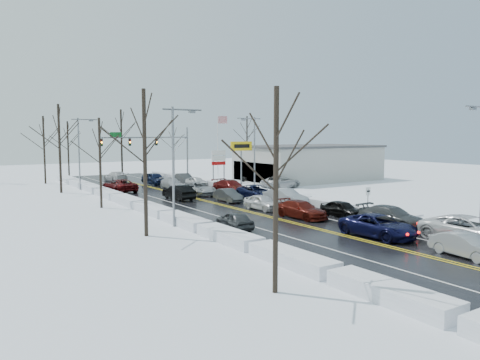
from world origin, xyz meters
TOP-DOWN VIEW (x-y plane):
  - ground at (0.00, 0.00)m, footprint 160.00×160.00m
  - road_surface at (0.00, 2.00)m, footprint 14.00×84.00m
  - snow_bank_left at (-7.60, 2.00)m, footprint 1.59×72.00m
  - snow_bank_right at (7.60, 2.00)m, footprint 1.59×72.00m
  - traffic_signal_mast at (3.45, 27.99)m, footprint 13.28×0.39m
  - tires_plus_sign at (10.50, 15.99)m, footprint 3.20×0.34m
  - used_vehicles_sign at (10.50, 22.00)m, footprint 2.20×0.22m
  - speed_limit_sign at (8.20, -8.00)m, footprint 0.55×0.09m
  - flagpole at (15.17, 30.00)m, footprint 1.87×1.20m
  - dealership_building at (23.98, 18.00)m, footprint 20.40×12.40m
  - streetlight_ne at (8.30, 10.00)m, footprint 3.20×0.25m
  - streetlight_sw at (-8.30, -4.00)m, footprint 3.20×0.25m
  - streetlight_nw at (-8.30, 24.00)m, footprint 3.20×0.25m
  - tree_left_a at (-11.00, -20.00)m, footprint 3.60×3.60m
  - tree_left_b at (-11.50, -6.00)m, footprint 4.00×4.00m
  - tree_left_c at (-10.50, 8.00)m, footprint 3.40×3.40m
  - tree_left_d at (-11.20, 22.00)m, footprint 4.20×4.20m
  - tree_left_e at (-10.80, 34.00)m, footprint 3.80×3.80m
  - tree_far_b at (-6.00, 41.00)m, footprint 3.60×3.60m
  - tree_far_c at (2.00, 39.00)m, footprint 4.40×4.40m
  - tree_far_d at (12.00, 40.50)m, footprint 3.40×3.40m
  - tree_far_e at (28.00, 41.00)m, footprint 4.20×4.20m
  - queued_car_1 at (1.68, -21.13)m, footprint 1.85×4.29m
  - queued_car_2 at (1.63, -14.87)m, footprint 2.78×5.64m
  - queued_car_3 at (1.91, -6.46)m, footprint 2.43×5.13m
  - queued_car_4 at (1.64, -1.28)m, footprint 1.91×4.23m
  - queued_car_5 at (1.70, 4.90)m, footprint 1.50×4.08m
  - queued_car_6 at (1.55, 11.42)m, footprint 2.98×5.56m
  - queued_car_7 at (1.72, 18.84)m, footprint 2.01×4.68m
  - queued_car_8 at (1.57, 24.08)m, footprint 2.55×5.23m
  - queued_car_10 at (5.30, -19.15)m, footprint 3.43×6.42m
  - queued_car_11 at (5.26, -12.99)m, footprint 2.62×5.55m
  - queued_car_12 at (5.17, -7.96)m, footprint 1.93×4.20m
  - queued_car_13 at (5.14, -0.27)m, footprint 2.20×5.15m
  - queued_car_14 at (5.31, 4.92)m, footprint 2.87×5.65m
  - queued_car_15 at (5.44, 10.45)m, footprint 2.57×5.68m
  - queued_car_16 at (5.29, 18.82)m, footprint 1.86×4.07m
  - queued_car_17 at (5.41, 22.86)m, footprint 1.92×4.65m
  - oncoming_car_0 at (-1.86, 9.23)m, footprint 1.87×4.83m
  - oncoming_car_1 at (-5.06, 19.07)m, footprint 3.24×5.88m
  - oncoming_car_2 at (-1.58, 31.30)m, footprint 2.53×5.37m
  - oncoming_car_3 at (-5.18, -7.33)m, footprint 2.00×4.10m
  - parked_car_0 at (13.88, 11.71)m, footprint 5.94×3.34m
  - parked_car_1 at (16.85, 15.77)m, footprint 2.48×5.67m
  - parked_car_2 at (14.84, 22.03)m, footprint 1.98×4.55m

SIDE VIEW (x-z plane):
  - ground at x=0.00m, z-range 0.00..0.00m
  - snow_bank_left at x=-7.60m, z-range -0.36..0.36m
  - snow_bank_right at x=7.60m, z-range -0.36..0.36m
  - queued_car_1 at x=1.68m, z-range -0.69..0.69m
  - queued_car_2 at x=1.63m, z-range -0.77..0.77m
  - queued_car_3 at x=1.91m, z-range -0.72..0.72m
  - queued_car_4 at x=1.64m, z-range -0.71..0.71m
  - queued_car_5 at x=1.70m, z-range -0.67..0.67m
  - queued_car_6 at x=1.55m, z-range -0.74..0.74m
  - queued_car_7 at x=1.72m, z-range -0.67..0.67m
  - queued_car_8 at x=1.57m, z-range -0.86..0.86m
  - queued_car_10 at x=5.30m, z-range -0.86..0.86m
  - queued_car_11 at x=5.26m, z-range -0.78..0.78m
  - queued_car_12 at x=5.17m, z-range -0.70..0.70m
  - queued_car_13 at x=5.14m, z-range -0.83..0.83m
  - queued_car_14 at x=5.31m, z-range -0.77..0.77m
  - queued_car_15 at x=5.44m, z-range -0.81..0.81m
  - queued_car_16 at x=5.29m, z-range -0.68..0.68m
  - queued_car_17 at x=5.41m, z-range -0.75..0.75m
  - oncoming_car_0 at x=-1.86m, z-range -0.79..0.79m
  - oncoming_car_1 at x=-5.06m, z-range -0.78..0.78m
  - oncoming_car_2 at x=-1.58m, z-range -0.76..0.76m
  - oncoming_car_3 at x=-5.18m, z-range -0.67..0.67m
  - parked_car_0 at x=13.88m, z-range -0.78..0.78m
  - parked_car_1 at x=16.85m, z-range -0.81..0.81m
  - parked_car_2 at x=14.84m, z-range -0.76..0.76m
  - road_surface at x=0.00m, z-range 0.00..0.01m
  - speed_limit_sign at x=8.20m, z-range 0.46..2.81m
  - dealership_building at x=23.98m, z-range 0.01..5.31m
  - used_vehicles_sign at x=10.50m, z-range 0.99..5.64m
  - tires_plus_sign at x=10.50m, z-range 1.99..7.99m
  - streetlight_ne at x=8.30m, z-range 0.81..9.81m
  - streetlight_sw at x=-8.30m, z-range 0.81..9.81m
  - streetlight_nw at x=-8.30m, z-range 0.81..9.81m
  - traffic_signal_mast at x=3.45m, z-range 1.48..9.48m
  - flagpole at x=15.17m, z-range 0.93..10.93m
  - tree_left_c at x=-10.50m, z-range 1.69..10.19m
  - tree_far_d at x=12.00m, z-range 1.69..10.19m
  - tree_left_a at x=-11.00m, z-range 1.79..10.79m
  - tree_far_b at x=-6.00m, z-range 1.79..10.79m
  - tree_left_e at x=-10.80m, z-range 1.89..11.39m
  - tree_left_b at x=-11.50m, z-range 1.99..11.99m
  - tree_left_d at x=-11.20m, z-range 2.08..12.58m
  - tree_far_e at x=28.00m, z-range 2.08..12.58m
  - tree_far_c at x=2.00m, z-range 2.18..13.18m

